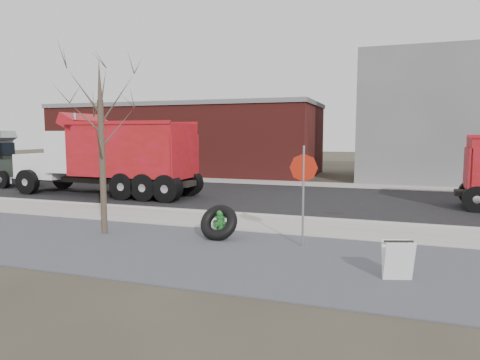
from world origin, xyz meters
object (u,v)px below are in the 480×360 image
at_px(fire_hydrant, 220,224).
at_px(dump_truck_red_b, 111,154).
at_px(stop_sign, 303,178).
at_px(sandwich_board, 398,260).
at_px(truck_tire, 219,222).

bearing_deg(fire_hydrant, dump_truck_red_b, 160.85).
bearing_deg(fire_hydrant, stop_sign, 12.88).
bearing_deg(stop_sign, dump_truck_red_b, 167.60).
xyz_separation_m(fire_hydrant, sandwich_board, (4.78, -2.22, 0.04)).
bearing_deg(truck_tire, sandwich_board, -23.41).
height_order(stop_sign, sandwich_board, stop_sign).
relative_size(stop_sign, sandwich_board, 3.27).
distance_m(stop_sign, sandwich_board, 3.38).
distance_m(truck_tire, stop_sign, 2.79).
xyz_separation_m(truck_tire, dump_truck_red_b, (-8.26, 6.50, 1.52)).
xyz_separation_m(stop_sign, dump_truck_red_b, (-10.70, 6.58, 0.16)).
relative_size(fire_hydrant, truck_tire, 0.76).
bearing_deg(stop_sign, truck_tire, -162.71).
distance_m(fire_hydrant, sandwich_board, 5.28).
bearing_deg(sandwich_board, fire_hydrant, 137.99).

